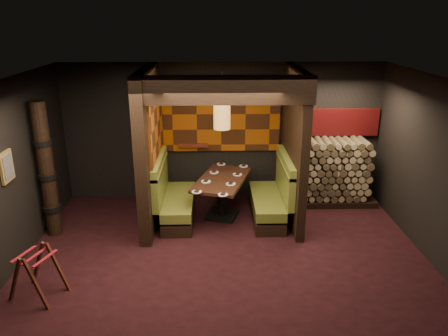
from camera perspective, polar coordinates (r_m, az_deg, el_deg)
floor at (r=7.07m, az=0.25°, el=-12.46°), size 6.50×5.50×0.02m
ceiling at (r=6.07m, az=0.29°, el=11.22°), size 6.50×5.50×0.02m
wall_back at (r=9.06m, az=-0.22°, el=4.71°), size 6.50×0.02×2.85m
wall_front at (r=3.98m, az=1.42°, el=-15.89°), size 6.50×0.02×2.85m
wall_left at (r=7.13m, az=-26.92°, el=-1.59°), size 0.02×5.50×2.85m
wall_right at (r=7.29m, az=26.83°, el=-1.16°), size 0.02×5.50×2.85m
partition_left at (r=8.08m, az=-9.68°, el=2.59°), size 0.20×2.20×2.85m
partition_right at (r=8.17m, az=9.09°, el=2.82°), size 0.15×2.10×2.85m
header_beam at (r=6.80m, az=-0.09°, el=10.14°), size 2.85×0.18×0.44m
tapa_back_panel at (r=8.92m, az=-0.37°, el=7.08°), size 2.40×0.06×1.55m
tapa_side_panel at (r=8.12m, az=-8.84°, el=5.83°), size 0.04×1.85×1.45m
lacquer_shelf at (r=9.03m, az=-4.01°, el=3.00°), size 0.60×0.12×0.07m
booth_bench_left at (r=8.38m, az=-6.66°, el=-4.09°), size 0.68×1.60×1.14m
booth_bench_right at (r=8.42m, az=6.31°, el=-3.98°), size 0.68×1.60×1.14m
dining_table at (r=8.35m, az=-0.26°, el=-2.86°), size 1.22×1.68×0.80m
place_settings at (r=8.25m, az=-0.26°, el=-1.27°), size 1.09×1.81×0.03m
pendant_lamp at (r=7.86m, az=-0.27°, el=6.74°), size 0.30×0.30×1.08m
framed_picture at (r=7.14m, az=-26.51°, el=0.16°), size 0.05×0.36×0.46m
luggage_rack at (r=6.70m, az=-23.27°, el=-12.31°), size 0.82×0.69×0.76m
totem_column at (r=8.08m, az=-22.15°, el=-0.40°), size 0.31×0.31×2.40m
firewood_stack at (r=9.23m, az=14.18°, el=-0.47°), size 1.73×0.70×1.36m
mosaic_header at (r=9.26m, az=14.15°, el=5.83°), size 1.83×0.10×0.56m
bay_front_post at (r=8.44m, az=9.39°, el=3.33°), size 0.08×0.08×2.85m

